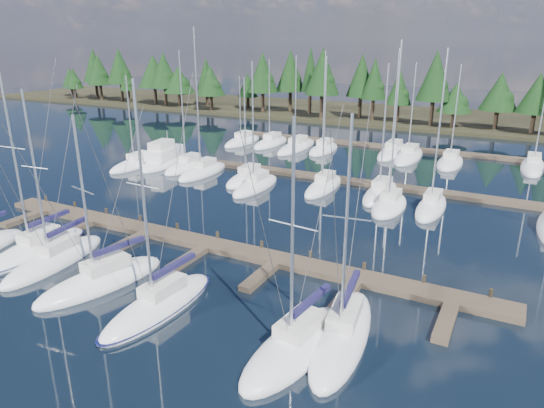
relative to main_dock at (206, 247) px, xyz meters
The scene contains 13 objects.
ground 12.65m from the main_dock, 90.00° to the left, with size 260.00×260.00×0.00m, color black.
far_shore 72.64m from the main_dock, 90.00° to the left, with size 220.00×30.00×0.60m, color #2A2717.
main_dock is the anchor object (origin of this frame).
back_docks 32.23m from the main_dock, 90.00° to the left, with size 50.00×21.80×0.40m.
front_sailboat_1 12.76m from the main_dock, 150.00° to the right, with size 3.26×9.57×14.87m.
front_sailboat_2 10.81m from the main_dock, 139.98° to the right, with size 3.50×9.46×13.18m.
front_sailboat_3 8.25m from the main_dock, 110.33° to the right, with size 4.94×9.51×12.04m.
front_sailboat_4 8.79m from the main_dock, 73.25° to the right, with size 3.17×9.40×14.29m.
front_sailboat_5 14.16m from the main_dock, 35.88° to the right, with size 3.99×9.15×12.99m.
front_sailboat_6 14.64m from the main_dock, 25.02° to the right, with size 3.90×10.01×12.99m.
back_sailboat_rows 27.63m from the main_dock, 90.56° to the left, with size 48.98×33.59×17.39m.
motor_yacht_left 28.24m from the main_dock, 135.75° to the left, with size 4.95×10.58×5.10m.
tree_line 63.53m from the main_dock, 95.38° to the left, with size 185.53×11.74×13.33m.
Camera 1 is at (20.29, -10.45, 15.37)m, focal length 32.00 mm.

